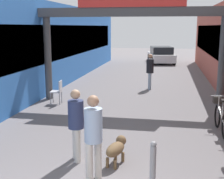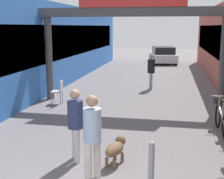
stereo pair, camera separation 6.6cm
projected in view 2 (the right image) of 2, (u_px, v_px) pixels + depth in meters
name	position (u px, v px, depth m)	size (l,w,h in m)	color
storefront_left	(32.00, 46.00, 14.85)	(3.00, 26.00, 3.97)	blue
arcade_sign_gateway	(132.00, 24.00, 11.60)	(7.40, 0.47, 4.24)	#4C4C4F
pedestrian_with_dog	(92.00, 133.00, 5.83)	(0.47, 0.47, 1.68)	silver
pedestrian_companion	(75.00, 121.00, 6.75)	(0.45, 0.45, 1.60)	silver
pedestrian_carrying_crate	(151.00, 69.00, 14.55)	(0.37, 0.39, 1.67)	#8C9EB2
dog_on_leash	(116.00, 148.00, 6.68)	(0.46, 0.79, 0.56)	brown
bicycle_silver_farthest	(221.00, 117.00, 8.69)	(0.46, 1.69, 0.98)	black
bollard_post_metal	(151.00, 174.00, 5.04)	(0.10, 0.10, 1.13)	gray
cafe_chair_aluminium_nearer	(59.00, 90.00, 11.89)	(0.44, 0.44, 0.89)	gray
parked_car_white	(163.00, 55.00, 25.20)	(2.43, 4.25, 1.33)	silver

